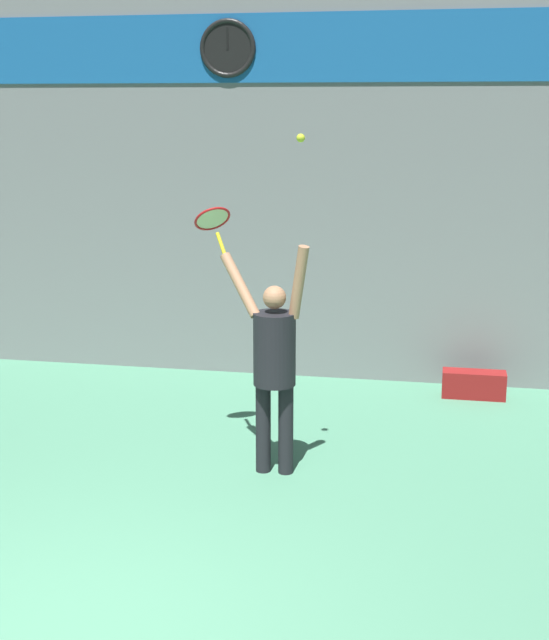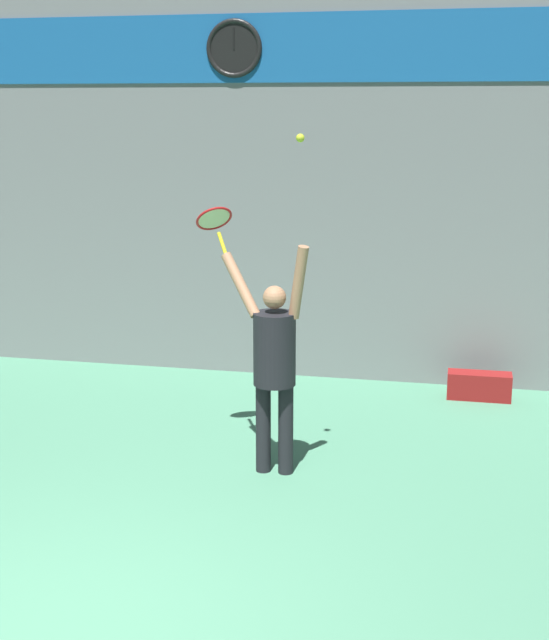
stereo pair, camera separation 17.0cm
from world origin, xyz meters
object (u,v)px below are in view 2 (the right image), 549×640
at_px(scoreboard_clock, 234,48).
at_px(tennis_ball, 300,138).
at_px(tennis_racket, 215,221).
at_px(tennis_player, 274,358).
at_px(equipment_bag, 479,386).

height_order(scoreboard_clock, tennis_ball, scoreboard_clock).
distance_m(scoreboard_clock, tennis_racket, 2.86).
xyz_separation_m(tennis_player, tennis_ball, (0.23, -0.12, 1.82)).
relative_size(scoreboard_clock, tennis_player, 0.31).
relative_size(tennis_player, tennis_ball, 29.57).
height_order(scoreboard_clock, equipment_bag, scoreboard_clock).
bearing_deg(tennis_player, tennis_racket, 144.13).
distance_m(tennis_racket, tennis_ball, 1.27).
bearing_deg(scoreboard_clock, tennis_player, -69.47).
relative_size(tennis_racket, tennis_ball, 6.34).
xyz_separation_m(tennis_player, tennis_racket, (-0.63, 0.46, 1.09)).
height_order(tennis_player, equipment_bag, tennis_player).
xyz_separation_m(tennis_racket, equipment_bag, (2.39, 1.94, -1.96)).
relative_size(tennis_ball, equipment_bag, 0.10).
xyz_separation_m(tennis_ball, equipment_bag, (1.52, 2.51, -2.70)).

